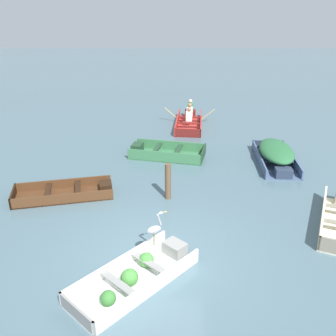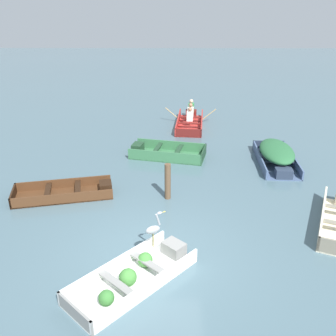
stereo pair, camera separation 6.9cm
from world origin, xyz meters
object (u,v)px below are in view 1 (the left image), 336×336
mooring_post (168,182)px  dinghy_white_foreground (137,275)px  skiff_dark_varnish_mid_moored (68,193)px  heron_on_dinghy (155,229)px  skiff_slate_blue_near_moored (276,153)px  skiff_green_outer_moored (164,153)px  rowboat_red_with_crew (189,120)px

mooring_post → dinghy_white_foreground: bearing=-100.3°
skiff_dark_varnish_mid_moored → heron_on_dinghy: size_ratio=3.54×
dinghy_white_foreground → mooring_post: 3.58m
heron_on_dinghy → dinghy_white_foreground: bearing=-120.9°
skiff_slate_blue_near_moored → skiff_green_outer_moored: 4.00m
dinghy_white_foreground → rowboat_red_with_crew: size_ratio=0.84×
skiff_green_outer_moored → heron_on_dinghy: size_ratio=3.42×
dinghy_white_foreground → rowboat_red_with_crew: bearing=81.3°
dinghy_white_foreground → mooring_post: mooring_post is taller
dinghy_white_foreground → heron_on_dinghy: heron_on_dinghy is taller
skiff_green_outer_moored → skiff_dark_varnish_mid_moored: bearing=-132.2°
skiff_slate_blue_near_moored → heron_on_dinghy: heron_on_dinghy is taller
dinghy_white_foreground → skiff_slate_blue_near_moored: 7.50m
skiff_slate_blue_near_moored → heron_on_dinghy: bearing=-126.7°
dinghy_white_foreground → skiff_dark_varnish_mid_moored: (-2.30, 3.65, -0.03)m
skiff_dark_varnish_mid_moored → rowboat_red_with_crew: rowboat_red_with_crew is taller
dinghy_white_foreground → rowboat_red_with_crew: (1.62, 10.59, 0.07)m
skiff_slate_blue_near_moored → rowboat_red_with_crew: rowboat_red_with_crew is taller
skiff_dark_varnish_mid_moored → rowboat_red_with_crew: 7.98m
skiff_slate_blue_near_moored → heron_on_dinghy: (-4.06, -5.45, 0.48)m
dinghy_white_foreground → skiff_slate_blue_near_moored: (4.42, 6.05, 0.25)m
skiff_dark_varnish_mid_moored → rowboat_red_with_crew: size_ratio=0.91×
rowboat_red_with_crew → mooring_post: 7.17m
mooring_post → skiff_green_outer_moored: bearing=92.7°
skiff_dark_varnish_mid_moored → heron_on_dinghy: 4.11m
dinghy_white_foreground → heron_on_dinghy: 1.01m
rowboat_red_with_crew → mooring_post: size_ratio=3.04×
heron_on_dinghy → skiff_dark_varnish_mid_moored: bearing=131.1°
skiff_green_outer_moored → heron_on_dinghy: heron_on_dinghy is taller
skiff_slate_blue_near_moored → rowboat_red_with_crew: size_ratio=0.88×
skiff_slate_blue_near_moored → mooring_post: size_ratio=2.68×
rowboat_red_with_crew → heron_on_dinghy: (-1.26, -9.99, 0.66)m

